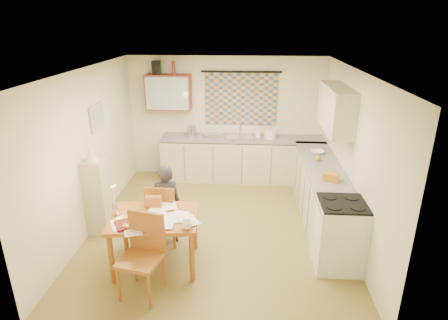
# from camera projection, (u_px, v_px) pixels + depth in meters

# --- Properties ---
(floor) EXTENTS (4.00, 4.50, 0.02)m
(floor) POSITION_uv_depth(u_px,v_px,m) (218.00, 226.00, 6.12)
(floor) COLOR olive
(floor) RESTS_ON ground
(ceiling) EXTENTS (4.00, 4.50, 0.02)m
(ceiling) POSITION_uv_depth(u_px,v_px,m) (217.00, 69.00, 5.23)
(ceiling) COLOR white
(ceiling) RESTS_ON floor
(wall_back) EXTENTS (4.00, 0.02, 2.50)m
(wall_back) POSITION_uv_depth(u_px,v_px,m) (226.00, 118.00, 7.78)
(wall_back) COLOR beige
(wall_back) RESTS_ON floor
(wall_front) EXTENTS (4.00, 0.02, 2.50)m
(wall_front) POSITION_uv_depth(u_px,v_px,m) (198.00, 234.00, 3.56)
(wall_front) COLOR beige
(wall_front) RESTS_ON floor
(wall_left) EXTENTS (0.02, 4.50, 2.50)m
(wall_left) POSITION_uv_depth(u_px,v_px,m) (88.00, 151.00, 5.80)
(wall_left) COLOR beige
(wall_left) RESTS_ON floor
(wall_right) EXTENTS (0.02, 4.50, 2.50)m
(wall_right) POSITION_uv_depth(u_px,v_px,m) (352.00, 157.00, 5.55)
(wall_right) COLOR beige
(wall_right) RESTS_ON floor
(window_blind) EXTENTS (1.45, 0.03, 1.05)m
(window_blind) POSITION_uv_depth(u_px,v_px,m) (241.00, 99.00, 7.59)
(window_blind) COLOR #305681
(window_blind) RESTS_ON wall_back
(curtain_rod) EXTENTS (1.60, 0.04, 0.04)m
(curtain_rod) POSITION_uv_depth(u_px,v_px,m) (241.00, 72.00, 7.37)
(curtain_rod) COLOR black
(curtain_rod) RESTS_ON wall_back
(wall_cabinet) EXTENTS (0.90, 0.34, 0.70)m
(wall_cabinet) POSITION_uv_depth(u_px,v_px,m) (169.00, 92.00, 7.49)
(wall_cabinet) COLOR maroon
(wall_cabinet) RESTS_ON wall_back
(wall_cabinet_glass) EXTENTS (0.84, 0.02, 0.64)m
(wall_cabinet_glass) POSITION_uv_depth(u_px,v_px,m) (167.00, 94.00, 7.33)
(wall_cabinet_glass) COLOR #99B2A5
(wall_cabinet_glass) RESTS_ON wall_back
(upper_cabinet_right) EXTENTS (0.34, 1.30, 0.70)m
(upper_cabinet_right) POSITION_uv_depth(u_px,v_px,m) (336.00, 109.00, 5.86)
(upper_cabinet_right) COLOR #B7AD87
(upper_cabinet_right) RESTS_ON wall_right
(framed_print) EXTENTS (0.04, 0.50, 0.40)m
(framed_print) POSITION_uv_depth(u_px,v_px,m) (97.00, 117.00, 6.01)
(framed_print) COLOR beige
(framed_print) RESTS_ON wall_left
(print_canvas) EXTENTS (0.01, 0.42, 0.32)m
(print_canvas) POSITION_uv_depth(u_px,v_px,m) (99.00, 117.00, 6.01)
(print_canvas) COLOR beige
(print_canvas) RESTS_ON wall_left
(counter_back) EXTENTS (3.30, 0.62, 0.92)m
(counter_back) POSITION_uv_depth(u_px,v_px,m) (242.00, 159.00, 7.75)
(counter_back) COLOR #B7AD87
(counter_back) RESTS_ON floor
(counter_right) EXTENTS (0.62, 2.95, 0.92)m
(counter_right) POSITION_uv_depth(u_px,v_px,m) (322.00, 196.00, 6.13)
(counter_right) COLOR #B7AD87
(counter_right) RESTS_ON floor
(stove) EXTENTS (0.62, 0.62, 0.96)m
(stove) POSITION_uv_depth(u_px,v_px,m) (339.00, 235.00, 4.98)
(stove) COLOR white
(stove) RESTS_ON floor
(sink) EXTENTS (0.67, 0.61, 0.10)m
(sink) POSITION_uv_depth(u_px,v_px,m) (240.00, 139.00, 7.61)
(sink) COLOR silver
(sink) RESTS_ON counter_back
(tap) EXTENTS (0.03, 0.03, 0.28)m
(tap) POSITION_uv_depth(u_px,v_px,m) (240.00, 128.00, 7.71)
(tap) COLOR silver
(tap) RESTS_ON counter_back
(dish_rack) EXTENTS (0.42, 0.39, 0.06)m
(dish_rack) POSITION_uv_depth(u_px,v_px,m) (213.00, 135.00, 7.61)
(dish_rack) COLOR silver
(dish_rack) RESTS_ON counter_back
(kettle) EXTENTS (0.22, 0.22, 0.24)m
(kettle) POSITION_uv_depth(u_px,v_px,m) (192.00, 131.00, 7.61)
(kettle) COLOR silver
(kettle) RESTS_ON counter_back
(mixing_bowl) EXTENTS (0.26, 0.26, 0.16)m
(mixing_bowl) POSITION_uv_depth(u_px,v_px,m) (270.00, 134.00, 7.53)
(mixing_bowl) COLOR white
(mixing_bowl) RESTS_ON counter_back
(soap_bottle) EXTENTS (0.11, 0.11, 0.21)m
(soap_bottle) POSITION_uv_depth(u_px,v_px,m) (258.00, 132.00, 7.58)
(soap_bottle) COLOR white
(soap_bottle) RESTS_ON counter_back
(bowl) EXTENTS (0.30, 0.30, 0.06)m
(bowl) POSITION_uv_depth(u_px,v_px,m) (317.00, 152.00, 6.66)
(bowl) COLOR white
(bowl) RESTS_ON counter_right
(orange_bag) EXTENTS (0.27, 0.23, 0.12)m
(orange_bag) POSITION_uv_depth(u_px,v_px,m) (331.00, 177.00, 5.53)
(orange_bag) COLOR #C47716
(orange_bag) RESTS_ON counter_right
(fruit_orange) EXTENTS (0.10, 0.10, 0.10)m
(fruit_orange) POSITION_uv_depth(u_px,v_px,m) (318.00, 158.00, 6.31)
(fruit_orange) COLOR #C47716
(fruit_orange) RESTS_ON counter_right
(speaker) EXTENTS (0.17, 0.21, 0.26)m
(speaker) POSITION_uv_depth(u_px,v_px,m) (157.00, 68.00, 7.34)
(speaker) COLOR black
(speaker) RESTS_ON wall_cabinet
(bottle_green) EXTENTS (0.09, 0.09, 0.26)m
(bottle_green) POSITION_uv_depth(u_px,v_px,m) (160.00, 68.00, 7.33)
(bottle_green) COLOR #195926
(bottle_green) RESTS_ON wall_cabinet
(bottle_brown) EXTENTS (0.07, 0.07, 0.26)m
(bottle_brown) POSITION_uv_depth(u_px,v_px,m) (174.00, 68.00, 7.32)
(bottle_brown) COLOR maroon
(bottle_brown) RESTS_ON wall_cabinet
(dining_table) EXTENTS (1.20, 0.96, 0.75)m
(dining_table) POSITION_uv_depth(u_px,v_px,m) (156.00, 240.00, 5.03)
(dining_table) COLOR brown
(dining_table) RESTS_ON floor
(chair_far) EXTENTS (0.47, 0.47, 0.97)m
(chair_far) POSITION_uv_depth(u_px,v_px,m) (165.00, 223.00, 5.60)
(chair_far) COLOR brown
(chair_far) RESTS_ON floor
(chair_near) EXTENTS (0.55, 0.55, 1.03)m
(chair_near) POSITION_uv_depth(u_px,v_px,m) (142.00, 271.00, 4.51)
(chair_near) COLOR brown
(chair_near) RESTS_ON floor
(person) EXTENTS (0.64, 0.59, 1.24)m
(person) POSITION_uv_depth(u_px,v_px,m) (166.00, 205.00, 5.48)
(person) COLOR black
(person) RESTS_ON floor
(shelf_stand) EXTENTS (0.32, 0.30, 1.21)m
(shelf_stand) POSITION_uv_depth(u_px,v_px,m) (97.00, 197.00, 5.74)
(shelf_stand) COLOR #B7AD87
(shelf_stand) RESTS_ON floor
(lampshade) EXTENTS (0.20, 0.20, 0.22)m
(lampshade) POSITION_uv_depth(u_px,v_px,m) (91.00, 154.00, 5.49)
(lampshade) COLOR beige
(lampshade) RESTS_ON shelf_stand
(letter_rack) EXTENTS (0.22, 0.11, 0.16)m
(letter_rack) POSITION_uv_depth(u_px,v_px,m) (153.00, 202.00, 5.11)
(letter_rack) COLOR brown
(letter_rack) RESTS_ON dining_table
(mug) EXTENTS (0.18, 0.18, 0.10)m
(mug) POSITION_uv_depth(u_px,v_px,m) (187.00, 225.00, 4.58)
(mug) COLOR white
(mug) RESTS_ON dining_table
(magazine) EXTENTS (0.44, 0.45, 0.03)m
(magazine) POSITION_uv_depth(u_px,v_px,m) (116.00, 226.00, 4.63)
(magazine) COLOR maroon
(magazine) RESTS_ON dining_table
(book) EXTENTS (0.30, 0.33, 0.02)m
(book) POSITION_uv_depth(u_px,v_px,m) (123.00, 219.00, 4.81)
(book) COLOR #C47716
(book) RESTS_ON dining_table
(orange_box) EXTENTS (0.13, 0.10, 0.04)m
(orange_box) POSITION_uv_depth(u_px,v_px,m) (128.00, 227.00, 4.61)
(orange_box) COLOR #C47716
(orange_box) RESTS_ON dining_table
(eyeglasses) EXTENTS (0.13, 0.05, 0.02)m
(eyeglasses) POSITION_uv_depth(u_px,v_px,m) (161.00, 226.00, 4.64)
(eyeglasses) COLOR black
(eyeglasses) RESTS_ON dining_table
(candle_holder) EXTENTS (0.07, 0.07, 0.18)m
(candle_holder) POSITION_uv_depth(u_px,v_px,m) (117.00, 209.00, 4.88)
(candle_holder) COLOR silver
(candle_holder) RESTS_ON dining_table
(candle) EXTENTS (0.03, 0.03, 0.22)m
(candle) POSITION_uv_depth(u_px,v_px,m) (113.00, 194.00, 4.84)
(candle) COLOR white
(candle) RESTS_ON dining_table
(candle_flame) EXTENTS (0.02, 0.02, 0.02)m
(candle_flame) POSITION_uv_depth(u_px,v_px,m) (115.00, 186.00, 4.80)
(candle_flame) COLOR #FFCC66
(candle_flame) RESTS_ON dining_table
(papers) EXTENTS (1.18, 1.01, 0.02)m
(papers) POSITION_uv_depth(u_px,v_px,m) (156.00, 219.00, 4.82)
(papers) COLOR white
(papers) RESTS_ON dining_table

